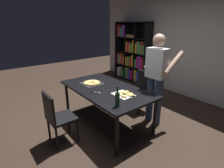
{
  "coord_description": "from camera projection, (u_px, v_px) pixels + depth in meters",
  "views": [
    {
      "loc": [
        2.54,
        -1.84,
        1.94
      ],
      "look_at": [
        0.0,
        0.15,
        0.8
      ],
      "focal_mm": 28.24,
      "sensor_mm": 36.0,
      "label": 1
    }
  ],
  "objects": [
    {
      "name": "back_wall",
      "position": [
        185.0,
        44.0,
        4.65
      ],
      "size": [
        6.4,
        0.1,
        2.8
      ],
      "primitive_type": "cube",
      "color": "silver",
      "rests_on": "ground_plane"
    },
    {
      "name": "wine_bottle",
      "position": [
        117.0,
        99.0,
        2.59
      ],
      "size": [
        0.07,
        0.07,
        0.32
      ],
      "color": "#194723",
      "rests_on": "dining_table"
    },
    {
      "name": "chair_far_side",
      "position": [
        141.0,
        88.0,
        4.01
      ],
      "size": [
        0.42,
        0.42,
        0.9
      ],
      "color": "black",
      "rests_on": "ground_plane"
    },
    {
      "name": "bookshelf",
      "position": [
        132.0,
        55.0,
        5.96
      ],
      "size": [
        1.4,
        0.35,
        1.95
      ],
      "color": "black",
      "rests_on": "ground_plane"
    },
    {
      "name": "person_serving_pizza",
      "position": [
        157.0,
        75.0,
        3.31
      ],
      "size": [
        0.55,
        0.54,
        1.75
      ],
      "color": "#38476B",
      "rests_on": "ground_plane"
    },
    {
      "name": "pizza_slices_on_towel",
      "position": [
        124.0,
        94.0,
        3.03
      ],
      "size": [
        0.37,
        0.3,
        0.03
      ],
      "color": "white",
      "rests_on": "dining_table"
    },
    {
      "name": "ground_plane",
      "position": [
        106.0,
        122.0,
        3.6
      ],
      "size": [
        12.0,
        12.0,
        0.0
      ],
      "primitive_type": "plane",
      "color": "#38281E"
    },
    {
      "name": "dining_table",
      "position": [
        106.0,
        91.0,
        3.37
      ],
      "size": [
        1.88,
        1.02,
        0.75
      ],
      "color": "black",
      "rests_on": "ground_plane"
    },
    {
      "name": "kitchen_scissors",
      "position": [
        94.0,
        92.0,
        3.15
      ],
      "size": [
        0.19,
        0.14,
        0.01
      ],
      "color": "silver",
      "rests_on": "dining_table"
    },
    {
      "name": "chair_near_camera",
      "position": [
        56.0,
        115.0,
        2.85
      ],
      "size": [
        0.42,
        0.42,
        0.9
      ],
      "color": "black",
      "rests_on": "ground_plane"
    },
    {
      "name": "pepperoni_pizza_on_tray",
      "position": [
        92.0,
        83.0,
        3.59
      ],
      "size": [
        0.4,
        0.4,
        0.04
      ],
      "color": "#2D2D33",
      "rests_on": "dining_table"
    }
  ]
}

